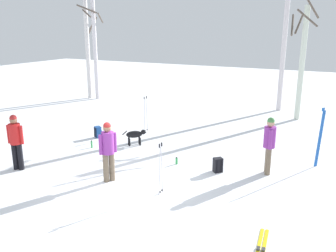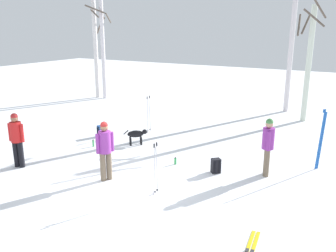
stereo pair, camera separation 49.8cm
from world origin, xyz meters
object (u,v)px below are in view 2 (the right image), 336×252
(ski_poles_1, at_px, (149,113))
(backpack_1, at_px, (216,166))
(ski_pair_planted_0, at_px, (321,140))
(water_bottle_1, at_px, (93,143))
(person_1, at_px, (268,143))
(birch_tree_1, at_px, (102,31))
(person_2, at_px, (16,137))
(person_0, at_px, (105,147))
(birch_tree_2, at_px, (293,28))
(backpack_0, at_px, (101,131))
(birch_tree_0, at_px, (96,43))
(birch_tree_3, at_px, (309,61))
(dog, at_px, (137,134))
(water_bottle_0, at_px, (175,161))
(ski_poles_0, at_px, (156,167))

(ski_poles_1, height_order, backpack_1, ski_poles_1)
(ski_pair_planted_0, height_order, water_bottle_1, ski_pair_planted_0)
(person_1, bearing_deg, birch_tree_1, 149.59)
(person_2, relative_size, ski_pair_planted_0, 0.92)
(person_0, height_order, backpack_1, person_0)
(birch_tree_2, bearing_deg, birch_tree_1, -169.82)
(person_2, relative_size, backpack_0, 3.90)
(person_1, bearing_deg, person_0, -146.09)
(birch_tree_0, xyz_separation_m, birch_tree_3, (11.97, 0.30, -0.52))
(backpack_1, distance_m, birch_tree_2, 10.05)
(dog, bearing_deg, ski_poles_1, 108.19)
(person_2, relative_size, birch_tree_3, 0.32)
(water_bottle_0, bearing_deg, water_bottle_1, 179.33)
(person_1, bearing_deg, dog, 174.74)
(ski_poles_1, relative_size, water_bottle_0, 6.52)
(person_1, height_order, water_bottle_0, person_1)
(person_1, height_order, person_2, same)
(person_1, height_order, dog, person_1)
(birch_tree_3, bearing_deg, birch_tree_0, -178.56)
(ski_pair_planted_0, bearing_deg, dog, -172.01)
(backpack_0, bearing_deg, birch_tree_0, 131.19)
(ski_pair_planted_0, height_order, birch_tree_3, birch_tree_3)
(backpack_1, relative_size, birch_tree_2, 0.05)
(ski_poles_0, bearing_deg, person_2, -173.34)
(birch_tree_0, xyz_separation_m, birch_tree_2, (10.86, 1.88, 0.86))
(person_1, relative_size, person_2, 1.00)
(dog, distance_m, birch_tree_1, 9.97)
(birch_tree_1, relative_size, birch_tree_3, 1.45)
(person_0, bearing_deg, person_2, -168.92)
(ski_poles_0, height_order, birch_tree_2, birch_tree_2)
(backpack_1, xyz_separation_m, birch_tree_3, (1.14, 7.68, 2.54))
(person_2, bearing_deg, ski_poles_0, 6.66)
(backpack_1, xyz_separation_m, water_bottle_1, (-4.79, 0.03, -0.09))
(water_bottle_1, xyz_separation_m, birch_tree_0, (-6.03, 7.35, 3.15))
(person_2, bearing_deg, person_0, 11.08)
(person_1, distance_m, birch_tree_0, 14.14)
(birch_tree_3, bearing_deg, birch_tree_2, 124.97)
(backpack_1, bearing_deg, birch_tree_1, 144.32)
(person_1, bearing_deg, ski_poles_1, 158.90)
(water_bottle_1, distance_m, birch_tree_1, 9.98)
(dog, bearing_deg, person_0, -70.94)
(person_1, xyz_separation_m, water_bottle_0, (-2.71, -0.57, -0.87))
(person_1, height_order, birch_tree_2, birch_tree_2)
(birch_tree_2, bearing_deg, dog, -113.51)
(person_2, xyz_separation_m, ski_pair_planted_0, (8.07, 4.48, -0.05))
(backpack_0, height_order, water_bottle_1, backpack_0)
(person_0, relative_size, ski_poles_0, 1.24)
(water_bottle_0, bearing_deg, birch_tree_0, 142.01)
(person_2, distance_m, backpack_0, 3.81)
(backpack_0, bearing_deg, ski_poles_1, 50.36)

